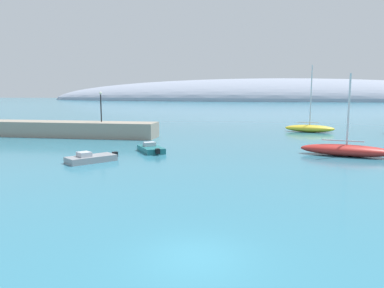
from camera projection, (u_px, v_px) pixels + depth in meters
water at (196, 257)px, 13.80m from camera, size 600.00×600.00×0.00m
breakwater_rocks at (68, 129)px, 50.33m from camera, size 24.16×4.12×2.02m
distant_ridge at (270, 100)px, 248.06m from camera, size 304.81×79.74×28.53m
sailboat_red_mid_mooring at (346, 150)px, 35.31m from camera, size 8.68×4.21×7.70m
sailboat_yellow_end_of_line at (310, 128)px, 55.93m from camera, size 7.42×3.63×9.84m
motorboat_grey_foreground at (91, 158)px, 32.31m from camera, size 4.04×4.36×0.94m
motorboat_teal_alongside_breakwater at (151, 149)px, 37.58m from camera, size 3.63×4.15×0.94m
harbor_lamp_post at (101, 103)px, 49.51m from camera, size 0.36×0.36×3.98m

